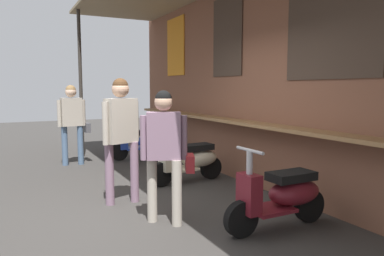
{
  "coord_description": "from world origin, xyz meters",
  "views": [
    {
      "loc": [
        4.4,
        -1.72,
        1.62
      ],
      "look_at": [
        -1.67,
        1.38,
        0.87
      ],
      "focal_mm": 34.16,
      "sensor_mm": 36.0,
      "label": 1
    }
  ],
  "objects_px": {
    "scooter_maroon": "(283,195)",
    "shopper_browsing": "(121,126)",
    "scooter_cream": "(191,160)",
    "shopper_with_handbag": "(165,145)",
    "shopper_passing": "(72,117)",
    "scooter_blue": "(144,142)"
  },
  "relations": [
    {
      "from": "shopper_browsing",
      "to": "shopper_passing",
      "type": "xyz_separation_m",
      "value": [
        -3.01,
        -0.18,
        -0.07
      ]
    },
    {
      "from": "scooter_cream",
      "to": "scooter_maroon",
      "type": "relative_size",
      "value": 1.0
    },
    {
      "from": "shopper_passing",
      "to": "shopper_browsing",
      "type": "bearing_deg",
      "value": 179.89
    },
    {
      "from": "scooter_cream",
      "to": "shopper_browsing",
      "type": "xyz_separation_m",
      "value": [
        0.61,
        -1.39,
        0.71
      ]
    },
    {
      "from": "scooter_maroon",
      "to": "shopper_passing",
      "type": "relative_size",
      "value": 0.83
    },
    {
      "from": "scooter_maroon",
      "to": "shopper_browsing",
      "type": "relative_size",
      "value": 0.8
    },
    {
      "from": "scooter_cream",
      "to": "shopper_with_handbag",
      "type": "height_order",
      "value": "shopper_with_handbag"
    },
    {
      "from": "scooter_cream",
      "to": "shopper_with_handbag",
      "type": "relative_size",
      "value": 0.88
    },
    {
      "from": "shopper_passing",
      "to": "scooter_cream",
      "type": "bearing_deg",
      "value": -150.28
    },
    {
      "from": "shopper_browsing",
      "to": "shopper_passing",
      "type": "distance_m",
      "value": 3.01
    },
    {
      "from": "scooter_maroon",
      "to": "shopper_browsing",
      "type": "bearing_deg",
      "value": -51.75
    },
    {
      "from": "shopper_browsing",
      "to": "shopper_with_handbag",
      "type": "bearing_deg",
      "value": -6.32
    },
    {
      "from": "scooter_blue",
      "to": "scooter_maroon",
      "type": "height_order",
      "value": "same"
    },
    {
      "from": "shopper_with_handbag",
      "to": "scooter_blue",
      "type": "bearing_deg",
      "value": 6.63
    },
    {
      "from": "scooter_blue",
      "to": "shopper_browsing",
      "type": "relative_size",
      "value": 0.8
    },
    {
      "from": "shopper_with_handbag",
      "to": "scooter_cream",
      "type": "bearing_deg",
      "value": -12.96
    },
    {
      "from": "scooter_maroon",
      "to": "shopper_with_handbag",
      "type": "height_order",
      "value": "shopper_with_handbag"
    },
    {
      "from": "scooter_maroon",
      "to": "shopper_passing",
      "type": "height_order",
      "value": "shopper_passing"
    },
    {
      "from": "scooter_blue",
      "to": "shopper_passing",
      "type": "bearing_deg",
      "value": 4.14
    },
    {
      "from": "scooter_cream",
      "to": "scooter_maroon",
      "type": "bearing_deg",
      "value": 85.55
    },
    {
      "from": "scooter_maroon",
      "to": "shopper_browsing",
      "type": "xyz_separation_m",
      "value": [
        -1.74,
        -1.39,
        0.71
      ]
    },
    {
      "from": "shopper_with_handbag",
      "to": "shopper_browsing",
      "type": "height_order",
      "value": "shopper_browsing"
    }
  ]
}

